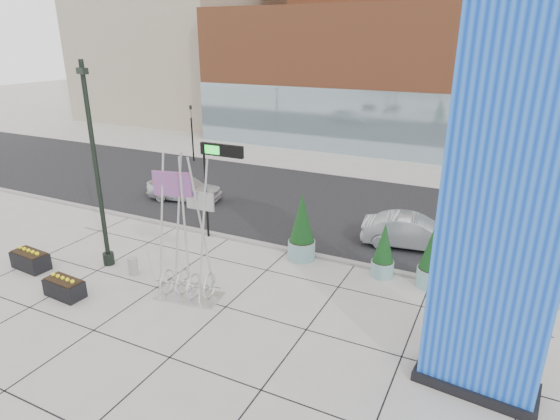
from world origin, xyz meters
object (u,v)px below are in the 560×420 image
at_px(lamp_post, 99,188).
at_px(concrete_bollard, 133,266).
at_px(blue_pylon, 505,215).
at_px(overhead_street_sign, 218,158).
at_px(public_art_sculpture, 187,262).
at_px(car_silver_mid, 413,232).
at_px(car_white_west, 185,188).

relative_size(lamp_post, concrete_bollard, 11.42).
height_order(blue_pylon, overhead_street_sign, blue_pylon).
xyz_separation_m(public_art_sculpture, concrete_bollard, (-2.97, 0.43, -1.02)).
bearing_deg(lamp_post, blue_pylon, -4.16).
distance_m(blue_pylon, car_silver_mid, 9.71).
relative_size(blue_pylon, car_silver_mid, 2.32).
height_order(lamp_post, public_art_sculpture, lamp_post).
bearing_deg(public_art_sculpture, car_white_west, 119.31).
bearing_deg(overhead_street_sign, concrete_bollard, -105.70).
distance_m(overhead_street_sign, car_white_west, 6.85).
bearing_deg(lamp_post, public_art_sculpture, -8.25).
distance_m(blue_pylon, public_art_sculpture, 10.15).
xyz_separation_m(blue_pylon, concrete_bollard, (-12.49, 0.80, -4.52)).
xyz_separation_m(lamp_post, car_silver_mid, (10.69, 7.11, -2.54)).
distance_m(lamp_post, concrete_bollard, 3.28).
distance_m(concrete_bollard, car_white_west, 8.85).
height_order(lamp_post, car_silver_mid, lamp_post).
bearing_deg(public_art_sculpture, concrete_bollard, 163.31).
bearing_deg(car_silver_mid, blue_pylon, -166.81).
height_order(public_art_sculpture, car_white_west, public_art_sculpture).
relative_size(overhead_street_sign, car_silver_mid, 1.02).
height_order(public_art_sculpture, concrete_bollard, public_art_sculpture).
xyz_separation_m(lamp_post, concrete_bollard, (1.51, -0.22, -2.91)).
bearing_deg(blue_pylon, car_silver_mid, 117.74).
distance_m(blue_pylon, lamp_post, 14.13).
bearing_deg(car_white_west, overhead_street_sign, -138.67).
relative_size(concrete_bollard, car_silver_mid, 0.16).
height_order(car_white_west, car_silver_mid, same).
height_order(blue_pylon, concrete_bollard, blue_pylon).
distance_m(lamp_post, car_white_west, 8.52).
bearing_deg(blue_pylon, car_white_west, 156.73).
xyz_separation_m(blue_pylon, car_silver_mid, (-3.31, 8.13, -4.15)).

